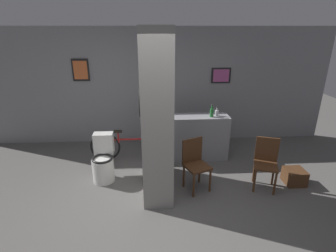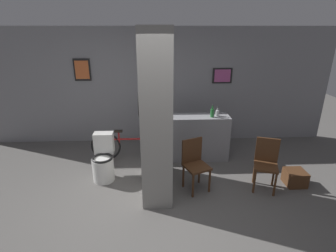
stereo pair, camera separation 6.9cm
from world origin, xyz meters
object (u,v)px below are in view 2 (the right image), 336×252
at_px(chair_by_doorway, 266,162).
at_px(bottle_tall, 212,112).
at_px(toilet, 103,161).
at_px(chair_near_pillar, 195,162).
at_px(bicycle, 133,145).

xyz_separation_m(chair_by_doorway, bottle_tall, (-0.72, 1.05, 0.53)).
relative_size(toilet, chair_near_pillar, 0.93).
bearing_deg(bottle_tall, chair_near_pillar, -114.75).
bearing_deg(chair_near_pillar, bottle_tall, 41.87).
xyz_separation_m(chair_near_pillar, chair_by_doorway, (1.19, -0.04, 0.00)).
bearing_deg(bicycle, bottle_tall, -1.99).
bearing_deg(chair_by_doorway, bottle_tall, 143.37).
bearing_deg(toilet, bottle_tall, 17.52).
bearing_deg(bicycle, toilet, -123.77).
bearing_deg(bottle_tall, toilet, -162.48).
xyz_separation_m(toilet, chair_near_pillar, (1.58, -0.37, 0.14)).
relative_size(toilet, bicycle, 0.48).
distance_m(toilet, bottle_tall, 2.25).
height_order(toilet, chair_by_doorway, chair_by_doorway).
bearing_deg(toilet, chair_by_doorway, -8.32).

